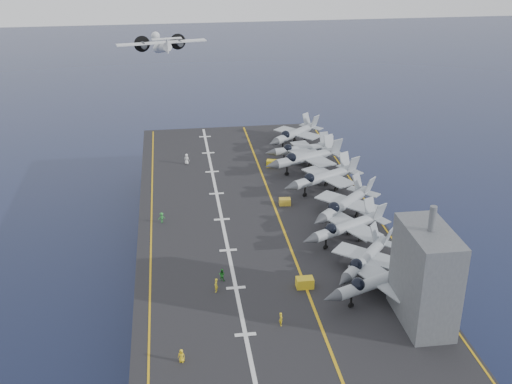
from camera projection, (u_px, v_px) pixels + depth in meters
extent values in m
plane|color=#142135|center=(259.00, 273.00, 105.99)|extent=(500.00, 500.00, 0.00)
cube|color=#56595E|center=(259.00, 247.00, 103.95)|extent=(36.00, 90.00, 10.00)
cube|color=black|center=(259.00, 218.00, 101.83)|extent=(38.00, 92.00, 0.40)
cube|color=gold|center=(278.00, 216.00, 102.12)|extent=(0.35, 90.00, 0.02)
cube|color=silver|center=(222.00, 219.00, 100.98)|extent=(0.50, 90.00, 0.02)
cube|color=gold|center=(151.00, 224.00, 99.58)|extent=(0.25, 90.00, 0.02)
cube|color=gold|center=(372.00, 210.00, 104.08)|extent=(0.25, 90.00, 0.02)
imported|color=yellow|center=(181.00, 356.00, 69.17)|extent=(1.10, 0.89, 1.59)
imported|color=yellow|center=(216.00, 285.00, 81.74)|extent=(1.02, 1.29, 1.90)
imported|color=#1D7E22|center=(222.00, 275.00, 84.26)|extent=(1.23, 1.12, 1.71)
imported|color=#268C33|center=(162.00, 218.00, 99.71)|extent=(1.13, 0.88, 1.68)
imported|color=white|center=(187.00, 159.00, 122.26)|extent=(1.46, 1.29, 2.04)
imported|color=yellow|center=(281.00, 319.00, 75.20)|extent=(0.78, 1.10, 1.75)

